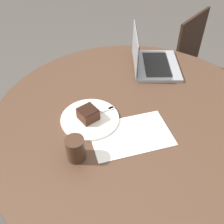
{
  "coord_description": "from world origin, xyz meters",
  "views": [
    {
      "loc": [
        -0.16,
        0.87,
        1.62
      ],
      "look_at": [
        0.09,
        0.04,
        0.8
      ],
      "focal_mm": 42.0,
      "sensor_mm": 36.0,
      "label": 1
    }
  ],
  "objects_px": {
    "plate": "(90,119)",
    "laptop": "(152,62)",
    "chair": "(200,74)",
    "coffee_glass": "(75,149)"
  },
  "relations": [
    {
      "from": "coffee_glass",
      "to": "laptop",
      "type": "relative_size",
      "value": 0.28
    },
    {
      "from": "chair",
      "to": "plate",
      "type": "distance_m",
      "value": 1.15
    },
    {
      "from": "chair",
      "to": "coffee_glass",
      "type": "relative_size",
      "value": 8.49
    },
    {
      "from": "coffee_glass",
      "to": "laptop",
      "type": "distance_m",
      "value": 0.75
    },
    {
      "from": "plate",
      "to": "laptop",
      "type": "distance_m",
      "value": 0.55
    },
    {
      "from": "chair",
      "to": "laptop",
      "type": "height_order",
      "value": "laptop"
    },
    {
      "from": "plate",
      "to": "laptop",
      "type": "bearing_deg",
      "value": -110.24
    },
    {
      "from": "coffee_glass",
      "to": "chair",
      "type": "bearing_deg",
      "value": -112.14
    },
    {
      "from": "chair",
      "to": "plate",
      "type": "height_order",
      "value": "chair"
    },
    {
      "from": "plate",
      "to": "chair",
      "type": "bearing_deg",
      "value": -117.46
    }
  ]
}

